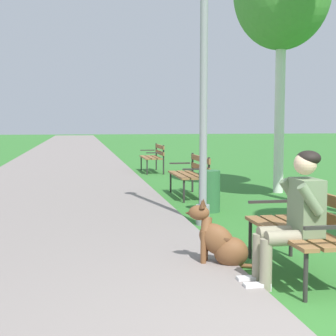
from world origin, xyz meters
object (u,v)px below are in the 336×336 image
at_px(lamp_post_near, 204,62).
at_px(park_bench_mid, 191,172).
at_px(park_bench_near, 304,224).
at_px(litter_bin, 209,191).
at_px(dog_brown, 221,242).
at_px(person_seated_on_near_bench, 295,213).
at_px(park_bench_far, 154,155).

bearing_deg(lamp_post_near, park_bench_mid, 80.68).
xyz_separation_m(park_bench_near, park_bench_mid, (0.07, 5.27, 0.00)).
bearing_deg(litter_bin, dog_brown, -102.63).
relative_size(person_seated_on_near_bench, dog_brown, 1.59).
distance_m(park_bench_mid, person_seated_on_near_bench, 5.54).
height_order(park_bench_far, lamp_post_near, lamp_post_near).
xyz_separation_m(park_bench_mid, park_bench_far, (-0.01, 5.09, 0.00)).
xyz_separation_m(person_seated_on_near_bench, dog_brown, (-0.50, 0.69, -0.42)).
bearing_deg(person_seated_on_near_bench, dog_brown, 125.72).
relative_size(park_bench_far, lamp_post_near, 0.33).
relative_size(person_seated_on_near_bench, lamp_post_near, 0.27).
xyz_separation_m(park_bench_mid, dog_brown, (-0.78, -4.83, -0.25)).
bearing_deg(park_bench_far, park_bench_mid, -89.91).
xyz_separation_m(park_bench_mid, person_seated_on_near_bench, (-0.28, -5.53, 0.17)).
distance_m(park_bench_mid, dog_brown, 4.90).
height_order(park_bench_mid, lamp_post_near, lamp_post_near).
distance_m(dog_brown, litter_bin, 3.22).
height_order(park_bench_mid, park_bench_far, same).
xyz_separation_m(lamp_post_near, litter_bin, (0.38, 1.04, -2.01)).
bearing_deg(person_seated_on_near_bench, lamp_post_near, 93.50).
height_order(park_bench_near, park_bench_mid, same).
bearing_deg(park_bench_near, person_seated_on_near_bench, -129.35).
distance_m(park_bench_near, dog_brown, 0.87).
bearing_deg(dog_brown, litter_bin, 77.37).
height_order(person_seated_on_near_bench, dog_brown, person_seated_on_near_bench).
bearing_deg(park_bench_far, litter_bin, -90.54).
bearing_deg(park_bench_near, park_bench_far, 89.66).
bearing_deg(dog_brown, park_bench_far, 85.58).
xyz_separation_m(park_bench_mid, litter_bin, (-0.07, -1.69, -0.16)).
height_order(park_bench_far, litter_bin, park_bench_far).
bearing_deg(dog_brown, park_bench_near, -31.97).
bearing_deg(park_bench_far, lamp_post_near, -93.22).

